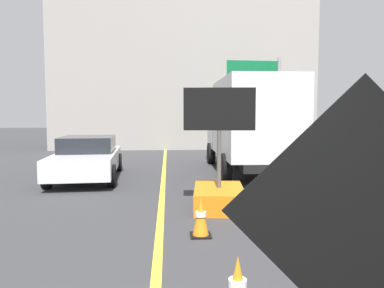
# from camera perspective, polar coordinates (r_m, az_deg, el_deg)

# --- Properties ---
(lane_center_stripe) EXTENTS (0.14, 36.00, 0.01)m
(lane_center_stripe) POSITION_cam_1_polar(r_m,az_deg,el_deg) (6.76, -5.11, -13.44)
(lane_center_stripe) COLOR yellow
(lane_center_stripe) RESTS_ON ground
(roadwork_sign) EXTENTS (1.62, 0.26, 2.33)m
(roadwork_sign) POSITION_cam_1_polar(r_m,az_deg,el_deg) (2.42, 24.74, -10.81)
(roadwork_sign) COLOR #593819
(roadwork_sign) RESTS_ON ground
(arrow_board_trailer) EXTENTS (1.60, 1.91, 2.70)m
(arrow_board_trailer) POSITION_cam_1_polar(r_m,az_deg,el_deg) (8.30, 4.24, -6.64)
(arrow_board_trailer) COLOR orange
(arrow_board_trailer) RESTS_ON ground
(box_truck) EXTENTS (2.52, 6.55, 3.29)m
(box_truck) POSITION_cam_1_polar(r_m,az_deg,el_deg) (13.28, 8.95, 3.21)
(box_truck) COLOR black
(box_truck) RESTS_ON ground
(pickup_car) EXTENTS (2.28, 4.75, 1.38)m
(pickup_car) POSITION_cam_1_polar(r_m,az_deg,el_deg) (12.45, -16.10, -2.04)
(pickup_car) COLOR silver
(pickup_car) RESTS_ON ground
(highway_guide_sign) EXTENTS (2.79, 0.29, 5.00)m
(highway_guide_sign) POSITION_cam_1_polar(r_m,az_deg,el_deg) (18.86, 11.22, 8.54)
(highway_guide_sign) COLOR gray
(highway_guide_sign) RESTS_ON ground
(far_building_block) EXTENTS (16.07, 6.67, 9.30)m
(far_building_block) POSITION_cam_1_polar(r_m,az_deg,el_deg) (25.03, -1.50, 10.46)
(far_building_block) COLOR gray
(far_building_block) RESTS_ON ground
(traffic_cone_near_sign) EXTENTS (0.36, 0.36, 0.67)m
(traffic_cone_near_sign) POSITION_cam_1_polar(r_m,az_deg,el_deg) (4.02, 7.17, -21.53)
(traffic_cone_near_sign) COLOR black
(traffic_cone_near_sign) RESTS_ON ground
(traffic_cone_mid_lane) EXTENTS (0.36, 0.36, 0.68)m
(traffic_cone_mid_lane) POSITION_cam_1_polar(r_m,az_deg,el_deg) (6.38, 1.37, -11.41)
(traffic_cone_mid_lane) COLOR black
(traffic_cone_mid_lane) RESTS_ON ground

